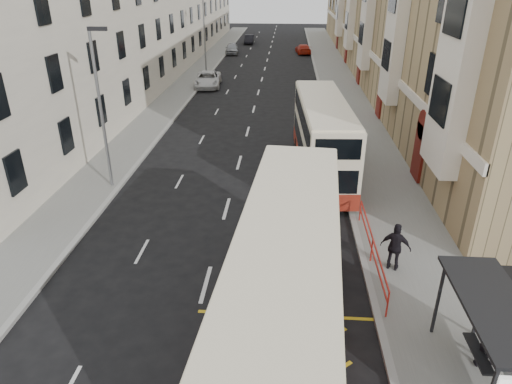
# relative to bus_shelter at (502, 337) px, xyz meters

# --- Properties ---
(ground) EXTENTS (200.00, 200.00, 0.00)m
(ground) POSITION_rel_bus_shelter_xyz_m (-8.34, 0.39, -2.14)
(ground) COLOR black
(ground) RESTS_ON ground
(pavement_right) EXTENTS (4.00, 120.00, 0.15)m
(pavement_right) POSITION_rel_bus_shelter_xyz_m (-0.34, 30.39, -2.06)
(pavement_right) COLOR slate
(pavement_right) RESTS_ON ground
(pavement_left) EXTENTS (3.00, 120.00, 0.15)m
(pavement_left) POSITION_rel_bus_shelter_xyz_m (-15.84, 30.39, -2.06)
(pavement_left) COLOR slate
(pavement_left) RESTS_ON ground
(kerb_right) EXTENTS (0.25, 120.00, 0.15)m
(kerb_right) POSITION_rel_bus_shelter_xyz_m (-2.34, 30.39, -2.06)
(kerb_right) COLOR #979692
(kerb_right) RESTS_ON ground
(kerb_left) EXTENTS (0.25, 120.00, 0.15)m
(kerb_left) POSITION_rel_bus_shelter_xyz_m (-14.34, 30.39, -2.06)
(kerb_left) COLOR #979692
(kerb_left) RESTS_ON ground
(road_markings) EXTENTS (10.00, 110.00, 0.01)m
(road_markings) POSITION_rel_bus_shelter_xyz_m (-8.34, 45.39, -2.13)
(road_markings) COLOR silver
(road_markings) RESTS_ON ground
(terrace_right) EXTENTS (10.75, 79.00, 15.25)m
(terrace_right) POSITION_rel_bus_shelter_xyz_m (6.54, 45.77, 5.38)
(terrace_right) COLOR tan
(terrace_right) RESTS_ON ground
(terrace_left) EXTENTS (9.18, 79.00, 13.25)m
(terrace_left) POSITION_rel_bus_shelter_xyz_m (-21.77, 45.89, 4.38)
(terrace_left) COLOR silver
(terrace_left) RESTS_ON ground
(bus_shelter) EXTENTS (1.65, 4.25, 2.70)m
(bus_shelter) POSITION_rel_bus_shelter_xyz_m (0.00, 0.00, 0.00)
(bus_shelter) COLOR black
(bus_shelter) RESTS_ON pavement_right
(guard_railing) EXTENTS (0.06, 6.56, 1.01)m
(guard_railing) POSITION_rel_bus_shelter_xyz_m (-2.09, 6.14, -1.28)
(guard_railing) COLOR red
(guard_railing) RESTS_ON pavement_right
(street_lamp_near) EXTENTS (0.93, 0.18, 8.00)m
(street_lamp_near) POSITION_rel_bus_shelter_xyz_m (-14.69, 12.39, 2.50)
(street_lamp_near) COLOR gray
(street_lamp_near) RESTS_ON pavement_left
(street_lamp_far) EXTENTS (0.93, 0.18, 8.00)m
(street_lamp_far) POSITION_rel_bus_shelter_xyz_m (-14.69, 42.39, 2.50)
(street_lamp_far) COLOR gray
(street_lamp_far) RESTS_ON pavement_left
(double_decker_front) EXTENTS (3.51, 11.71, 4.60)m
(double_decker_front) POSITION_rel_bus_shelter_xyz_m (-5.40, 1.25, 0.21)
(double_decker_front) COLOR #F2E3C1
(double_decker_front) RESTS_ON ground
(double_decker_rear) EXTENTS (3.01, 10.67, 4.21)m
(double_decker_rear) POSITION_rel_bus_shelter_xyz_m (-3.55, 15.11, 0.01)
(double_decker_rear) COLOR #F2E3C1
(double_decker_rear) RESTS_ON ground
(pedestrian_mid) EXTENTS (0.84, 0.71, 1.53)m
(pedestrian_mid) POSITION_rel_bus_shelter_xyz_m (0.42, 1.02, -1.22)
(pedestrian_mid) COLOR black
(pedestrian_mid) RESTS_ON pavement_right
(pedestrian_far) EXTENTS (1.23, 0.85, 1.93)m
(pedestrian_far) POSITION_rel_bus_shelter_xyz_m (-1.34, 5.67, -1.02)
(pedestrian_far) COLOR black
(pedestrian_far) RESTS_ON pavement_right
(white_van) EXTENTS (2.86, 5.50, 1.48)m
(white_van) POSITION_rel_bus_shelter_xyz_m (-13.54, 36.38, -1.40)
(white_van) COLOR silver
(white_van) RESTS_ON ground
(car_silver) EXTENTS (2.07, 4.48, 1.49)m
(car_silver) POSITION_rel_bus_shelter_xyz_m (-13.54, 57.09, -1.39)
(car_silver) COLOR #94989B
(car_silver) RESTS_ON ground
(car_dark) EXTENTS (1.53, 4.17, 1.36)m
(car_dark) POSITION_rel_bus_shelter_xyz_m (-11.97, 67.57, -1.46)
(car_dark) COLOR black
(car_dark) RESTS_ON ground
(car_red) EXTENTS (2.33, 4.67, 1.30)m
(car_red) POSITION_rel_bus_shelter_xyz_m (-3.52, 57.94, -1.49)
(car_red) COLOR #AE200E
(car_red) RESTS_ON ground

